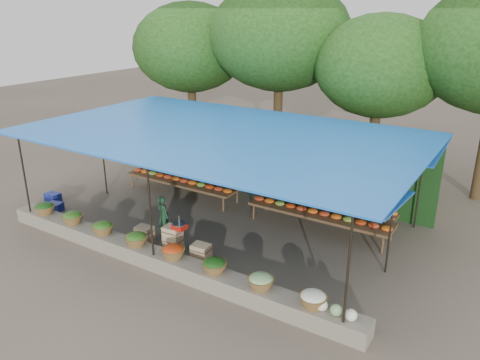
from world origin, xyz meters
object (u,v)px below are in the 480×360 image
Objects in this scene: weighing_scale at (179,226)px; vendor_seated at (163,217)px; blue_crate_front at (55,207)px; crate_counter at (172,242)px; blue_crate_back at (53,197)px.

vendor_seated is at bearing 151.22° from weighing_scale.
vendor_seated is 4.16m from blue_crate_front.
crate_counter is at bearing -180.00° from weighing_scale.
blue_crate_front is 0.92× the size of blue_crate_back.
weighing_scale is at bearing 168.01° from vendor_seated.
blue_crate_front is 0.83m from blue_crate_back.
vendor_seated is 4.83m from blue_crate_back.
vendor_seated reaches higher than blue_crate_front.
weighing_scale is 0.76× the size of blue_crate_back.
weighing_scale is 5.94m from blue_crate_back.
blue_crate_back is (-5.59, 0.57, -0.17)m from crate_counter.
weighing_scale is at bearing 0.00° from crate_counter.
crate_counter is at bearing 160.32° from vendor_seated.
weighing_scale is 0.30× the size of vendor_seated.
weighing_scale is (0.27, 0.00, 0.55)m from crate_counter.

